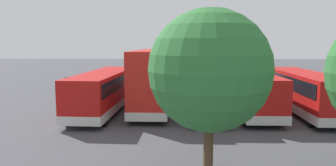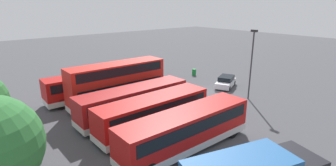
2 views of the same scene
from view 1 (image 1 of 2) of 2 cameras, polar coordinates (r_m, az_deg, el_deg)
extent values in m
plane|color=#47474C|center=(34.33, 4.80, -1.23)|extent=(140.00, 140.00, 0.00)
cube|color=#B71411|center=(24.75, 23.69, -1.24)|extent=(2.68, 11.08, 2.60)
cube|color=silver|center=(24.91, 23.57, -3.57)|extent=(2.72, 11.12, 0.55)
cube|color=black|center=(24.68, 23.76, 0.14)|extent=(2.73, 10.28, 0.90)
cube|color=black|center=(29.89, 19.95, 1.45)|extent=(2.25, 0.09, 1.10)
cylinder|color=black|center=(28.42, 18.49, -2.22)|extent=(0.31, 1.10, 1.10)
cylinder|color=black|center=(29.12, 22.75, -2.19)|extent=(0.31, 1.10, 1.10)
cylinder|color=black|center=(20.77, 24.71, -5.90)|extent=(0.31, 1.10, 1.10)
cube|color=#B71411|center=(23.60, 14.65, -1.25)|extent=(2.60, 10.34, 2.60)
cube|color=silver|center=(23.76, 14.57, -3.69)|extent=(2.64, 10.38, 0.55)
cube|color=black|center=(23.52, 14.69, 0.20)|extent=(2.65, 9.54, 0.90)
cube|color=black|center=(28.57, 12.36, 1.47)|extent=(2.25, 0.07, 1.10)
cylinder|color=black|center=(27.20, 10.49, -2.38)|extent=(0.30, 1.10, 1.10)
cylinder|color=black|center=(27.64, 15.11, -2.36)|extent=(0.30, 1.10, 1.10)
cylinder|color=black|center=(19.94, 13.80, -5.97)|extent=(0.30, 1.10, 1.10)
cylinder|color=black|center=(20.53, 19.99, -5.82)|extent=(0.30, 1.10, 1.10)
cube|color=#A51919|center=(23.28, 6.59, -1.17)|extent=(2.55, 11.00, 2.60)
cube|color=silver|center=(23.45, 6.55, -3.65)|extent=(2.59, 11.04, 0.55)
cube|color=black|center=(23.20, 6.61, 0.29)|extent=(2.61, 10.20, 0.90)
cube|color=black|center=(28.68, 5.71, 1.62)|extent=(2.25, 0.06, 1.10)
cylinder|color=black|center=(27.43, 3.52, -2.19)|extent=(0.30, 1.10, 1.10)
cylinder|color=black|center=(27.58, 8.20, -2.20)|extent=(0.30, 1.10, 1.10)
cylinder|color=black|center=(19.39, 4.19, -6.15)|extent=(0.30, 1.10, 1.10)
cylinder|color=black|center=(19.61, 10.81, -6.11)|extent=(0.30, 1.10, 1.10)
cube|color=red|center=(23.59, -2.63, 0.94)|extent=(2.72, 10.31, 4.20)
cube|color=silver|center=(23.86, -2.60, -3.42)|extent=(2.76, 10.36, 0.55)
cube|color=black|center=(23.62, -2.62, 0.46)|extent=(2.77, 9.52, 0.90)
cube|color=black|center=(23.48, -2.65, 4.58)|extent=(2.77, 9.52, 0.90)
cube|color=black|center=(28.73, -1.64, 1.67)|extent=(2.25, 0.10, 1.10)
cylinder|color=black|center=(27.65, -4.19, -2.12)|extent=(0.32, 1.10, 1.10)
cylinder|color=black|center=(27.47, 0.48, -2.16)|extent=(0.32, 1.10, 1.10)
cylinder|color=black|center=(20.39, -6.77, -5.51)|extent=(0.32, 1.10, 1.10)
cylinder|color=black|center=(20.14, -0.41, -5.62)|extent=(0.32, 1.10, 1.10)
cube|color=#B71411|center=(23.61, -11.51, -1.15)|extent=(2.98, 11.39, 2.60)
cube|color=silver|center=(23.78, -11.44, -3.60)|extent=(3.02, 11.44, 0.55)
cube|color=black|center=(23.53, -11.54, 0.29)|extent=(3.01, 10.60, 0.90)
cube|color=black|center=(29.01, -8.54, 1.64)|extent=(2.25, 0.15, 1.10)
cylinder|color=black|center=(28.13, -11.35, -2.09)|extent=(0.34, 1.11, 1.10)
cylinder|color=black|center=(27.62, -6.84, -2.17)|extent=(0.34, 1.11, 1.10)
cylinder|color=black|center=(20.21, -17.77, -5.93)|extent=(0.34, 1.11, 1.10)
cylinder|color=black|center=(19.49, -11.58, -6.21)|extent=(0.34, 1.11, 1.10)
cube|color=#1E479E|center=(35.63, -16.41, -0.33)|extent=(2.74, 4.42, 0.70)
cube|color=black|center=(35.72, -16.28, 0.70)|extent=(2.19, 2.79, 0.55)
cylinder|color=black|center=(34.01, -16.57, -1.04)|extent=(0.37, 0.67, 0.64)
cylinder|color=black|center=(34.89, -18.78, -0.93)|extent=(0.37, 0.67, 0.64)
cylinder|color=black|center=(36.48, -14.12, -0.42)|extent=(0.37, 0.67, 0.64)
cylinder|color=black|center=(37.30, -16.25, -0.33)|extent=(0.37, 0.67, 0.64)
cube|color=silver|center=(37.51, 4.27, 0.31)|extent=(3.22, 4.34, 0.70)
cube|color=black|center=(37.62, 4.15, 1.29)|extent=(2.44, 2.83, 0.55)
cylinder|color=black|center=(36.67, 6.32, -0.21)|extent=(0.46, 0.67, 0.64)
cylinder|color=black|center=(35.96, 4.06, -0.33)|extent=(0.46, 0.67, 0.64)
cylinder|color=black|center=(39.11, 4.45, 0.28)|extent=(0.46, 0.67, 0.64)
cylinder|color=black|center=(38.44, 2.30, 0.17)|extent=(0.46, 0.67, 0.64)
cylinder|color=#38383D|center=(36.18, 11.45, 5.04)|extent=(0.16, 0.16, 7.49)
cube|color=#262628|center=(36.25, 11.61, 11.20)|extent=(0.70, 0.30, 0.24)
cylinder|color=#197F33|center=(38.96, -5.86, 0.47)|extent=(0.60, 0.60, 0.95)
cylinder|color=#4C3823|center=(11.73, 7.42, -11.51)|extent=(0.36, 0.36, 2.54)
sphere|color=#2D7033|center=(11.15, 7.65, 2.34)|extent=(4.42, 4.42, 4.42)
camera|label=2|loc=(24.59, 67.58, 15.37)|focal=28.07mm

